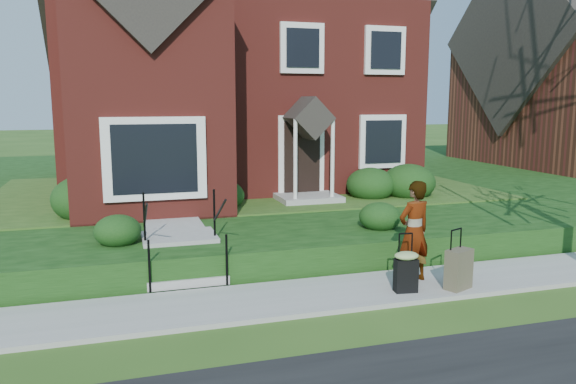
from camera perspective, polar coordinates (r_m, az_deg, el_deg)
name	(u,v)px	position (r m, az deg, el deg)	size (l,w,h in m)	color
ground	(345,295)	(9.69, 5.78, -10.33)	(120.00, 120.00, 0.00)	#2D5119
sidewalk	(345,292)	(9.68, 5.78, -10.10)	(60.00, 1.60, 0.08)	#9E9B93
terrace	(331,180)	(20.94, 4.39, 1.18)	(44.00, 20.00, 0.60)	#13340E
walkway	(167,211)	(13.70, -12.19, -1.93)	(1.20, 6.00, 0.06)	#9E9B93
main_house	(223,36)	(18.43, -6.61, 15.51)	(10.40, 10.20, 9.40)	maroon
front_steps	(182,251)	(10.67, -10.70, -5.92)	(1.40, 2.02, 1.50)	#9E9B93
foundation_shrubs	(272,189)	(13.95, -1.62, 0.34)	(9.92, 4.53, 1.09)	black
woman	(414,231)	(10.11, 12.70, -3.91)	(0.65, 0.43, 1.80)	#999999
suitcase_black	(406,269)	(9.62, 11.90, -7.70)	(0.46, 0.39, 1.00)	black
suitcase_olive	(459,269)	(10.01, 16.95, -7.49)	(0.54, 0.43, 1.03)	brown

